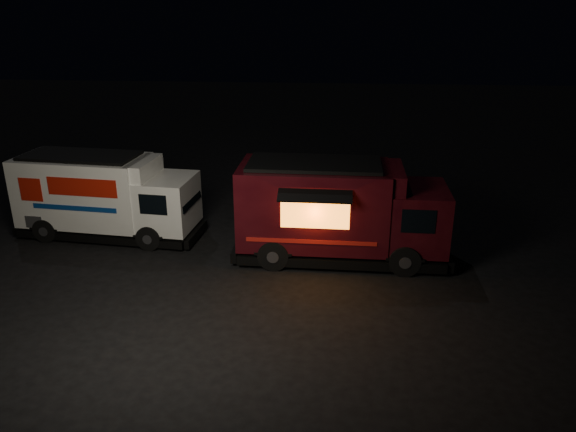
# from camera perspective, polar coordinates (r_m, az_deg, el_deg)

# --- Properties ---
(ground) EXTENTS (80.00, 80.00, 0.00)m
(ground) POSITION_cam_1_polar(r_m,az_deg,el_deg) (16.01, -8.53, -6.53)
(ground) COLOR black
(ground) RESTS_ON ground
(white_truck) EXTENTS (6.22, 2.64, 2.74)m
(white_truck) POSITION_cam_1_polar(r_m,az_deg,el_deg) (19.26, -17.81, 1.95)
(white_truck) COLOR white
(white_truck) RESTS_ON ground
(red_truck) EXTENTS (6.46, 2.48, 2.99)m
(red_truck) POSITION_cam_1_polar(r_m,az_deg,el_deg) (16.74, 5.51, 0.49)
(red_truck) COLOR #3E0B10
(red_truck) RESTS_ON ground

